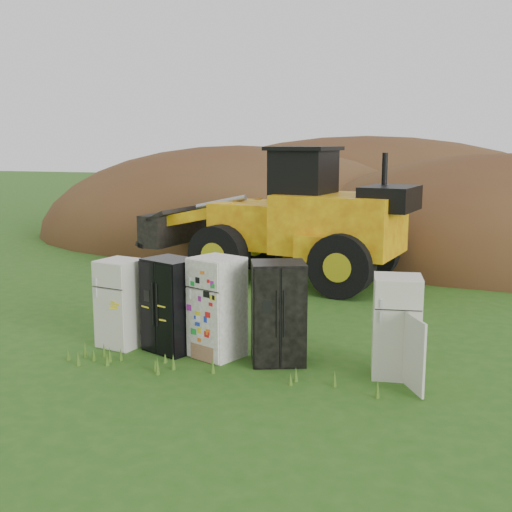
{
  "coord_description": "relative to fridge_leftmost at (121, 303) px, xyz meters",
  "views": [
    {
      "loc": [
        3.35,
        -9.91,
        3.65
      ],
      "look_at": [
        -0.55,
        2.0,
        1.42
      ],
      "focal_mm": 45.0,
      "sensor_mm": 36.0,
      "label": 1
    }
  ],
  "objects": [
    {
      "name": "dirt_mound_right",
      "position": [
        7.06,
        11.89,
        -0.79
      ],
      "size": [
        14.34,
        10.51,
        6.64
      ],
      "primitive_type": "ellipsoid",
      "color": "#4B2A18",
      "rests_on": "ground"
    },
    {
      "name": "fridge_sticker",
      "position": [
        1.87,
        -0.01,
        0.07
      ],
      "size": [
        0.99,
        0.95,
        1.74
      ],
      "primitive_type": null,
      "rotation": [
        0.0,
        0.0,
        -0.39
      ],
      "color": "white",
      "rests_on": "ground"
    },
    {
      "name": "dirt_mound_left",
      "position": [
        -2.68,
        13.88,
        -0.79
      ],
      "size": [
        16.45,
        12.34,
        7.08
      ],
      "primitive_type": "ellipsoid",
      "color": "#4B2A18",
      "rests_on": "ground"
    },
    {
      "name": "fridge_black_side",
      "position": [
        0.98,
        0.03,
        0.04
      ],
      "size": [
        1.06,
        0.96,
        1.66
      ],
      "primitive_type": null,
      "rotation": [
        0.0,
        0.0,
        -0.39
      ],
      "color": "black",
      "rests_on": "ground"
    },
    {
      "name": "fridge_open_door",
      "position": [
        4.88,
        0.0,
        0.01
      ],
      "size": [
        0.82,
        0.78,
        1.61
      ],
      "primitive_type": null,
      "rotation": [
        0.0,
        0.0,
        0.15
      ],
      "color": "beige",
      "rests_on": "ground"
    },
    {
      "name": "fridge_dark_mid",
      "position": [
        2.94,
        0.02,
        0.06
      ],
      "size": [
        1.08,
        0.99,
        1.71
      ],
      "primitive_type": null,
      "rotation": [
        0.0,
        0.0,
        0.38
      ],
      "color": "black",
      "rests_on": "ground"
    },
    {
      "name": "dirt_mound_back",
      "position": [
        1.52,
        18.85,
        -0.79
      ],
      "size": [
        20.3,
        13.53,
        7.89
      ],
      "primitive_type": "ellipsoid",
      "color": "#4B2A18",
      "rests_on": "ground"
    },
    {
      "name": "ground",
      "position": [
        2.45,
        -0.0,
        -0.79
      ],
      "size": [
        120.0,
        120.0,
        0.0
      ],
      "primitive_type": "plane",
      "color": "#255416",
      "rests_on": "ground"
    },
    {
      "name": "wheel_loader",
      "position": [
        0.92,
        6.41,
        0.98
      ],
      "size": [
        7.71,
        4.09,
        3.55
      ],
      "primitive_type": null,
      "rotation": [
        0.0,
        0.0,
        -0.16
      ],
      "color": "yellow",
      "rests_on": "ground"
    },
    {
      "name": "fridge_leftmost",
      "position": [
        0.0,
        0.0,
        0.0
      ],
      "size": [
        0.82,
        0.79,
        1.59
      ],
      "primitive_type": null,
      "rotation": [
        0.0,
        0.0,
        -0.19
      ],
      "color": "beige",
      "rests_on": "ground"
    }
  ]
}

